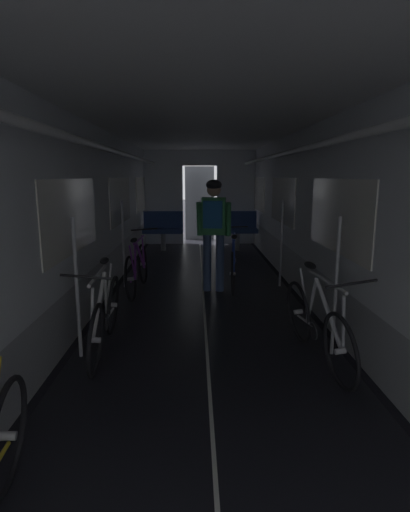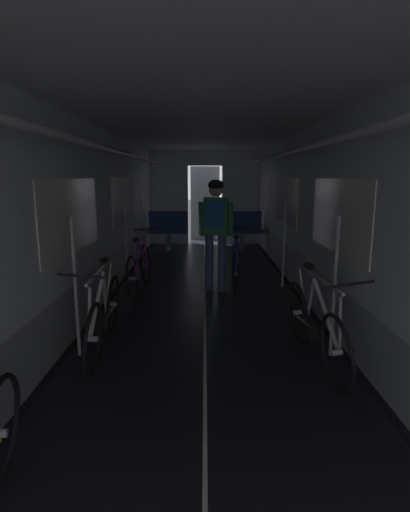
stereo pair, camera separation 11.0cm
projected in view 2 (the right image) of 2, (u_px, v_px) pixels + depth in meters
The scene contains 8 objects.
train_car_shell at pixel (205, 183), 5.25m from camera, with size 3.14×12.34×2.57m.
bench_seat_far_left at pixel (168, 227), 9.86m from camera, with size 0.98×0.51×0.95m.
bench_seat_far_right at pixel (242, 227), 9.86m from camera, with size 0.98×0.51×0.95m.
bicycle_silver at pixel (315, 325), 3.88m from camera, with size 0.47×1.69×0.95m.
bicycle_purple at pixel (139, 268), 6.31m from camera, with size 0.44×1.69×0.95m.
bicycle_white at pixel (103, 315), 4.16m from camera, with size 0.44×1.69×0.95m.
person_cyclist_aisle at pixel (216, 223), 6.19m from camera, with size 0.55×0.42×1.73m.
bicycle_blue_in_aisle at pixel (236, 264), 6.59m from camera, with size 0.44×1.69×0.94m.
Camera 2 is at (-0.00, -1.74, 1.78)m, focal length 28.48 mm.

